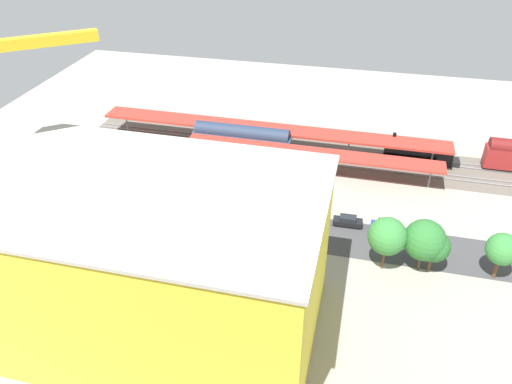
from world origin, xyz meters
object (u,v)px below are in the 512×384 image
at_px(construction_building, 156,263).
at_px(traffic_light, 223,184).
at_px(parked_car_0, 386,227).
at_px(box_truck_0, 141,215).
at_px(box_truck_1, 218,228).
at_px(parked_car_1, 348,221).
at_px(street_tree_4, 387,236).
at_px(locomotive, 422,152).
at_px(parked_car_5, 179,200).
at_px(platform_canopy_far, 270,129).
at_px(freight_coach_far, 242,139).
at_px(parked_car_3, 260,209).
at_px(parked_car_4, 223,204).
at_px(street_tree_2, 434,246).
at_px(parked_car_2, 304,215).
at_px(street_tree_3, 425,240).
at_px(street_tree_1, 503,249).
at_px(platform_canopy_near, 311,153).
at_px(street_tree_0, 148,210).

height_order(construction_building, traffic_light, construction_building).
relative_size(parked_car_0, box_truck_0, 0.48).
distance_m(parked_car_0, box_truck_1, 26.30).
distance_m(parked_car_1, street_tree_4, 11.77).
distance_m(locomotive, parked_car_5, 47.53).
height_order(locomotive, box_truck_1, locomotive).
bearing_deg(platform_canopy_far, traffic_light, 80.73).
distance_m(freight_coach_far, parked_car_3, 20.91).
bearing_deg(parked_car_4, street_tree_2, 165.42).
distance_m(parked_car_2, street_tree_3, 20.02).
xyz_separation_m(parked_car_5, box_truck_1, (-9.10, 7.35, 1.02)).
bearing_deg(street_tree_3, parked_car_0, -59.65).
xyz_separation_m(freight_coach_far, parked_car_1, (-22.33, 19.28, -2.48)).
xyz_separation_m(street_tree_2, street_tree_4, (6.45, 0.92, 1.33)).
xyz_separation_m(street_tree_1, street_tree_4, (15.29, 1.65, 0.79)).
relative_size(parked_car_1, box_truck_0, 0.47).
bearing_deg(platform_canopy_near, locomotive, -154.83).
relative_size(platform_canopy_far, parked_car_2, 14.98).
bearing_deg(parked_car_3, parked_car_0, 179.31).
distance_m(parked_car_5, traffic_light, 8.32).
distance_m(parked_car_3, street_tree_0, 18.37).
bearing_deg(box_truck_0, parked_car_5, -119.77).
distance_m(box_truck_1, street_tree_2, 31.39).
bearing_deg(parked_car_4, freight_coach_far, -85.30).
xyz_separation_m(parked_car_1, box_truck_0, (32.20, 6.97, 0.91)).
height_order(platform_canopy_far, street_tree_3, street_tree_3).
height_order(parked_car_5, street_tree_2, street_tree_2).
height_order(parked_car_1, construction_building, construction_building).
bearing_deg(parked_car_3, box_truck_0, 21.66).
height_order(construction_building, street_tree_1, construction_building).
distance_m(construction_building, box_truck_0, 23.37).
bearing_deg(parked_car_5, street_tree_0, 79.98).
distance_m(parked_car_0, box_truck_0, 38.73).
height_order(parked_car_0, street_tree_1, street_tree_1).
distance_m(construction_building, box_truck_1, 19.91).
relative_size(platform_canopy_far, parked_car_1, 14.94).
bearing_deg(platform_canopy_far, platform_canopy_near, 139.54).
relative_size(freight_coach_far, box_truck_1, 2.31).
relative_size(freight_coach_far, construction_building, 0.52).
height_order(locomotive, parked_car_5, locomotive).
xyz_separation_m(street_tree_0, street_tree_3, (-40.51, -0.80, 0.89)).
distance_m(locomotive, street_tree_1, 33.14).
distance_m(parked_car_2, street_tree_2, 21.12).
bearing_deg(parked_car_1, parked_car_3, -0.50).
distance_m(parked_car_0, traffic_light, 27.03).
distance_m(parked_car_0, street_tree_3, 10.31).
distance_m(locomotive, parked_car_1, 27.31).
relative_size(locomotive, parked_car_4, 3.40).
bearing_deg(parked_car_0, platform_canopy_near, -46.78).
height_order(parked_car_3, street_tree_1, street_tree_1).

